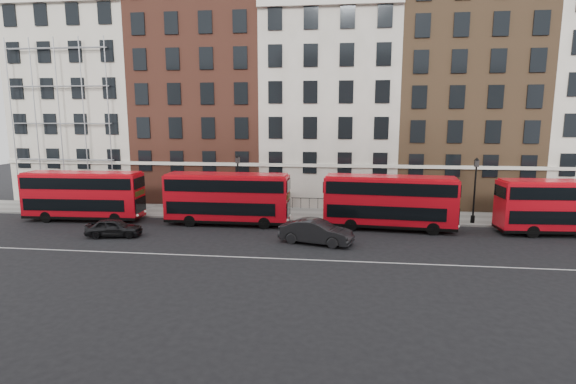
# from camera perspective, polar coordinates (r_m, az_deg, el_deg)

# --- Properties ---
(ground) EXTENTS (120.00, 120.00, 0.00)m
(ground) POSITION_cam_1_polar(r_m,az_deg,el_deg) (29.79, 3.93, -7.42)
(ground) COLOR black
(ground) RESTS_ON ground
(pavement) EXTENTS (80.00, 5.00, 0.15)m
(pavement) POSITION_cam_1_polar(r_m,az_deg,el_deg) (39.92, 4.77, -2.90)
(pavement) COLOR gray
(pavement) RESTS_ON ground
(kerb) EXTENTS (80.00, 0.30, 0.16)m
(kerb) POSITION_cam_1_polar(r_m,az_deg,el_deg) (37.48, 4.61, -3.72)
(kerb) COLOR gray
(kerb) RESTS_ON ground
(road_centre_line) EXTENTS (70.00, 0.12, 0.01)m
(road_centre_line) POSITION_cam_1_polar(r_m,az_deg,el_deg) (27.89, 3.70, -8.62)
(road_centre_line) COLOR white
(road_centre_line) RESTS_ON ground
(building_terrace) EXTENTS (64.00, 11.95, 22.00)m
(building_terrace) POSITION_cam_1_polar(r_m,az_deg,el_deg) (46.37, 4.94, 11.50)
(building_terrace) COLOR #B6AE9D
(building_terrace) RESTS_ON ground
(bus_a) EXTENTS (9.90, 2.77, 4.12)m
(bus_a) POSITION_cam_1_polar(r_m,az_deg,el_deg) (41.35, -24.59, -0.30)
(bus_a) COLOR red
(bus_a) RESTS_ON ground
(bus_b) EXTENTS (9.96, 2.43, 4.18)m
(bus_b) POSITION_cam_1_polar(r_m,az_deg,el_deg) (36.44, -7.78, -0.69)
(bus_b) COLOR red
(bus_b) RESTS_ON ground
(bus_c) EXTENTS (10.14, 3.16, 4.20)m
(bus_c) POSITION_cam_1_polar(r_m,az_deg,el_deg) (35.42, 12.68, -1.13)
(bus_c) COLOR red
(bus_c) RESTS_ON ground
(bus_d) EXTENTS (9.87, 2.97, 4.09)m
(bus_d) POSITION_cam_1_polar(r_m,az_deg,el_deg) (38.87, 31.86, -1.50)
(bus_d) COLOR red
(bus_d) RESTS_ON ground
(car_rear) EXTENTS (4.14, 2.17, 1.35)m
(car_rear) POSITION_cam_1_polar(r_m,az_deg,el_deg) (35.24, -21.22, -4.24)
(car_rear) COLOR black
(car_rear) RESTS_ON ground
(car_front) EXTENTS (5.34, 3.04, 1.66)m
(car_front) POSITION_cam_1_polar(r_m,az_deg,el_deg) (31.17, 3.59, -5.05)
(car_front) COLOR #232426
(car_front) RESTS_ON ground
(lamp_post_left) EXTENTS (0.44, 0.44, 5.33)m
(lamp_post_left) POSITION_cam_1_polar(r_m,az_deg,el_deg) (38.87, -6.36, 1.24)
(lamp_post_left) COLOR black
(lamp_post_left) RESTS_ON pavement
(lamp_post_right) EXTENTS (0.44, 0.44, 5.33)m
(lamp_post_right) POSITION_cam_1_polar(r_m,az_deg,el_deg) (38.98, 22.64, 0.57)
(lamp_post_right) COLOR black
(lamp_post_right) RESTS_ON pavement
(iron_railings) EXTENTS (6.60, 0.06, 1.00)m
(iron_railings) POSITION_cam_1_polar(r_m,az_deg,el_deg) (41.95, 4.90, -1.48)
(iron_railings) COLOR black
(iron_railings) RESTS_ON pavement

